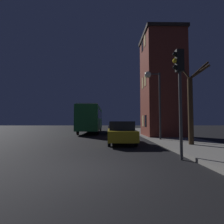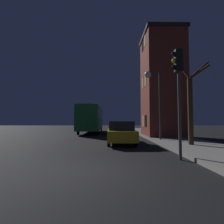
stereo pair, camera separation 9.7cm
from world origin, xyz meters
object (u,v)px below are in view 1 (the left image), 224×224
at_px(traffic_light, 179,80).
at_px(streetlamp, 153,88).
at_px(bus, 91,117).
at_px(car_mid_lane, 115,127).
at_px(bare_tree, 191,104).
at_px(car_near_lane, 121,132).

bearing_deg(traffic_light, streetlamp, 85.01).
distance_m(traffic_light, bus, 17.22).
relative_size(traffic_light, car_mid_lane, 0.94).
bearing_deg(bus, traffic_light, -72.35).
xyz_separation_m(bare_tree, car_mid_lane, (-4.11, 11.03, -1.76)).
bearing_deg(streetlamp, car_near_lane, -157.94).
relative_size(traffic_light, car_near_lane, 0.95).
height_order(bare_tree, bus, bare_tree).
bearing_deg(car_near_lane, car_mid_lane, 90.19).
distance_m(traffic_light, bare_tree, 4.00).
bearing_deg(bare_tree, car_near_lane, 155.88).
distance_m(streetlamp, traffic_light, 6.31).
distance_m(bare_tree, bus, 14.92).
height_order(streetlamp, bare_tree, bare_tree).
relative_size(streetlamp, car_mid_lane, 1.10).
relative_size(streetlamp, bare_tree, 1.00).
height_order(streetlamp, car_near_lane, streetlamp).
height_order(bus, car_mid_lane, bus).
bearing_deg(car_near_lane, traffic_light, -68.85).
xyz_separation_m(streetlamp, bus, (-5.75, 10.15, -2.02)).
distance_m(bare_tree, car_near_lane, 4.81).
bearing_deg(car_near_lane, bare_tree, -24.12).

